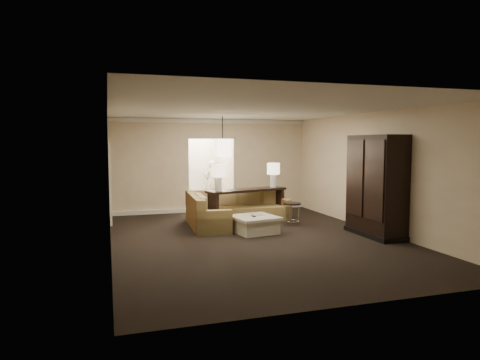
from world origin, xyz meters
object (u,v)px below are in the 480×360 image
object	(u,v)px
coffee_table	(254,224)
armoire	(376,188)
person	(211,180)
drink_table	(292,209)
console_table	(247,202)
sectional_sofa	(229,211)

from	to	relation	value
coffee_table	armoire	world-z (taller)	armoire
coffee_table	person	bearing A→B (deg)	88.11
armoire	drink_table	size ratio (longest dim) A/B	3.96
coffee_table	drink_table	distance (m)	1.38
console_table	armoire	xyz separation A→B (m)	(2.21, -2.50, 0.56)
coffee_table	console_table	xyz separation A→B (m)	(0.28, 1.41, 0.32)
coffee_table	console_table	size ratio (longest dim) A/B	0.49
drink_table	sectional_sofa	bearing A→B (deg)	154.53
armoire	person	world-z (taller)	armoire
person	sectional_sofa	bearing A→B (deg)	67.16
drink_table	coffee_table	bearing A→B (deg)	-153.37
coffee_table	armoire	distance (m)	2.86
drink_table	armoire	bearing A→B (deg)	-53.29
sectional_sofa	armoire	world-z (taller)	armoire
sectional_sofa	armoire	distance (m)	3.72
sectional_sofa	drink_table	bearing A→B (deg)	-22.07
drink_table	person	world-z (taller)	person
sectional_sofa	coffee_table	distance (m)	1.34
sectional_sofa	console_table	bearing A→B (deg)	14.59
person	console_table	bearing A→B (deg)	75.27
sectional_sofa	armoire	bearing A→B (deg)	-37.89
sectional_sofa	person	distance (m)	3.76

